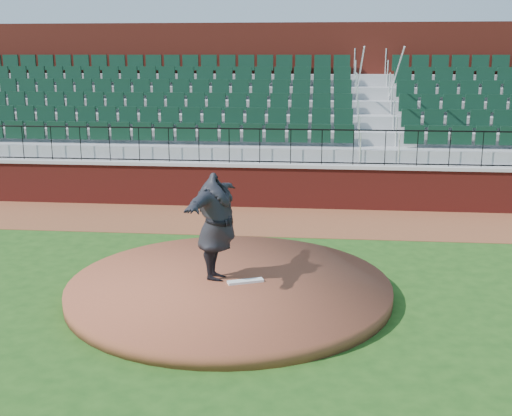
# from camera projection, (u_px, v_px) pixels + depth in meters

# --- Properties ---
(ground) EXTENTS (90.00, 90.00, 0.00)m
(ground) POSITION_uv_depth(u_px,v_px,m) (248.00, 293.00, 11.95)
(ground) COLOR #1E4614
(ground) RESTS_ON ground
(warning_track) EXTENTS (34.00, 3.20, 0.01)m
(warning_track) POSITION_uv_depth(u_px,v_px,m) (270.00, 220.00, 17.17)
(warning_track) COLOR brown
(warning_track) RESTS_ON ground
(field_wall) EXTENTS (34.00, 0.35, 1.20)m
(field_wall) POSITION_uv_depth(u_px,v_px,m) (275.00, 187.00, 18.57)
(field_wall) COLOR maroon
(field_wall) RESTS_ON ground
(wall_cap) EXTENTS (34.00, 0.45, 0.10)m
(wall_cap) POSITION_uv_depth(u_px,v_px,m) (275.00, 165.00, 18.42)
(wall_cap) COLOR #B7B7B7
(wall_cap) RESTS_ON field_wall
(wall_railing) EXTENTS (34.00, 0.05, 1.00)m
(wall_railing) POSITION_uv_depth(u_px,v_px,m) (275.00, 146.00, 18.29)
(wall_railing) COLOR black
(wall_railing) RESTS_ON wall_cap
(seating_stands) EXTENTS (34.00, 5.10, 4.60)m
(seating_stands) POSITION_uv_depth(u_px,v_px,m) (281.00, 120.00, 20.80)
(seating_stands) COLOR gray
(seating_stands) RESTS_ON ground
(concourse_wall) EXTENTS (34.00, 0.50, 5.50)m
(concourse_wall) POSITION_uv_depth(u_px,v_px,m) (286.00, 100.00, 23.40)
(concourse_wall) COLOR maroon
(concourse_wall) RESTS_ON ground
(pitchers_mound) EXTENTS (6.04, 6.04, 0.25)m
(pitchers_mound) POSITION_uv_depth(u_px,v_px,m) (230.00, 288.00, 11.91)
(pitchers_mound) COLOR brown
(pitchers_mound) RESTS_ON ground
(pitching_rubber) EXTENTS (0.69, 0.42, 0.05)m
(pitching_rubber) POSITION_uv_depth(u_px,v_px,m) (245.00, 281.00, 11.81)
(pitching_rubber) COLOR white
(pitching_rubber) RESTS_ON pitchers_mound
(pitcher) EXTENTS (1.04, 2.59, 2.05)m
(pitcher) POSITION_uv_depth(u_px,v_px,m) (216.00, 227.00, 11.77)
(pitcher) COLOR black
(pitcher) RESTS_ON pitchers_mound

